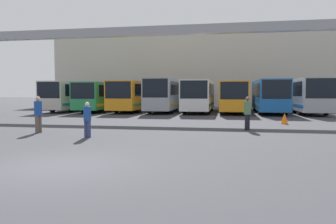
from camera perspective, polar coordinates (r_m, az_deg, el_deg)
ground_plane at (r=9.54m, az=-18.82°, el=-8.98°), size 200.00×200.00×0.00m
building_backdrop at (r=51.39m, az=5.43°, el=7.47°), size 41.93×12.00×11.15m
overhead_gantry at (r=26.71m, az=0.51°, el=12.43°), size 32.51×0.80×7.26m
bus_slot_0 at (r=37.02m, az=-15.66°, el=2.99°), size 2.49×11.32×3.05m
bus_slot_1 at (r=35.51m, az=-10.92°, el=2.96°), size 2.53×10.97×2.96m
bus_slot_2 at (r=35.01m, az=-5.43°, el=3.09°), size 2.61×12.18×3.06m
bus_slot_3 at (r=33.54m, az=-0.25°, el=3.29°), size 2.48×10.76×3.28m
bus_slot_4 at (r=32.93m, az=5.46°, el=3.09°), size 2.55×10.48×3.10m
bus_slot_5 at (r=32.81m, az=11.31°, el=2.92°), size 2.50×10.48×2.97m
bus_slot_6 at (r=32.89m, az=17.17°, el=2.95°), size 2.52×10.22×3.10m
bus_slot_7 at (r=33.99m, az=22.69°, el=2.96°), size 2.51×11.34×3.21m
pedestrian_mid_right at (r=15.00m, az=-13.87°, el=-1.14°), size 0.33×0.33×1.58m
pedestrian_mid_left at (r=17.48m, az=-21.67°, el=-0.25°), size 0.38×0.38×1.81m
pedestrian_near_right at (r=17.77m, az=13.67°, el=-0.09°), size 0.37×0.37×1.78m
traffic_cone at (r=21.95m, az=19.63°, el=-1.07°), size 0.46×0.46×0.70m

